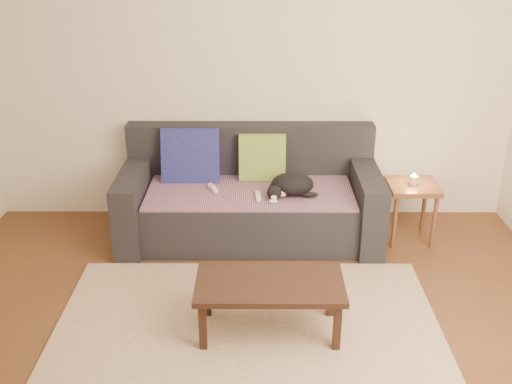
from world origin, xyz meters
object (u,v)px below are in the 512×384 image
wii_remote_a (213,188)px  wii_remote_b (258,196)px  sofa (250,200)px  side_table (412,194)px  cat (291,185)px  coffee_table (270,289)px

wii_remote_a → wii_remote_b: 0.40m
sofa → side_table: sofa is taller
sofa → cat: sofa is taller
wii_remote_a → side_table: size_ratio=0.30×
side_table → coffee_table: bearing=-132.7°
sofa → wii_remote_b: (0.07, -0.23, 0.15)m
wii_remote_a → coffee_table: size_ratio=0.16×
wii_remote_b → side_table: (1.25, 0.15, -0.05)m
sofa → wii_remote_b: sofa is taller
wii_remote_a → side_table: 1.62m
side_table → sofa: bearing=176.5°
wii_remote_a → sofa: bearing=-100.6°
sofa → coffee_table: size_ratio=2.27×
coffee_table → sofa: bearing=95.8°
sofa → wii_remote_a: (-0.30, -0.08, 0.15)m
coffee_table → wii_remote_a: bearing=109.0°
wii_remote_b → coffee_table: wii_remote_b is taller
cat → side_table: bearing=4.0°
side_table → coffee_table: 1.74m
wii_remote_a → side_table: (1.62, -0.00, -0.05)m
wii_remote_a → coffee_table: wii_remote_a is taller
sofa → wii_remote_a: 0.34m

